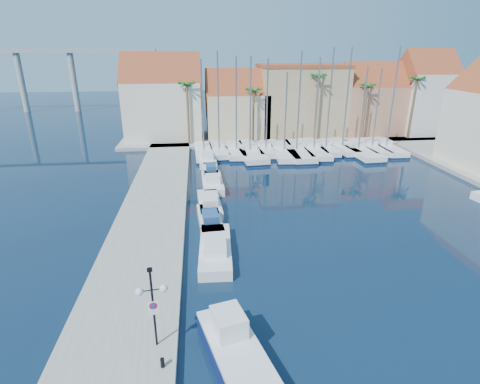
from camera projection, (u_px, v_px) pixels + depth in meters
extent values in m
plane|color=black|center=(291.00, 330.00, 20.20)|extent=(260.00, 260.00, 0.00)
cube|color=gray|center=(149.00, 225.00, 31.71)|extent=(6.00, 77.00, 0.50)
cube|color=gray|center=(282.00, 135.00, 65.73)|extent=(54.00, 16.00, 0.50)
cylinder|color=black|center=(153.00, 308.00, 17.79)|extent=(0.11, 0.11, 4.41)
cylinder|color=black|center=(146.00, 291.00, 17.37)|extent=(0.55, 0.13, 0.06)
cylinder|color=black|center=(158.00, 289.00, 17.50)|extent=(0.55, 0.13, 0.06)
sphere|color=white|center=(139.00, 292.00, 17.31)|extent=(0.40, 0.40, 0.40)
sphere|color=white|center=(164.00, 288.00, 17.56)|extent=(0.40, 0.40, 0.40)
cube|color=black|center=(150.00, 270.00, 17.04)|extent=(0.26, 0.16, 0.18)
cube|color=white|center=(153.00, 307.00, 17.69)|extent=(0.55, 0.11, 0.55)
cylinder|color=red|center=(153.00, 306.00, 17.64)|extent=(0.37, 0.07, 0.38)
cylinder|color=#1933A5|center=(153.00, 306.00, 17.63)|extent=(0.26, 0.05, 0.26)
cube|color=white|center=(154.00, 313.00, 17.82)|extent=(0.44, 0.09, 0.15)
cylinder|color=black|center=(162.00, 363.00, 17.16)|extent=(0.19, 0.19, 0.48)
cube|color=#0E1B55|center=(238.00, 362.00, 17.50)|extent=(3.82, 6.98, 1.00)
cube|color=white|center=(238.00, 352.00, 17.29)|extent=(3.82, 6.98, 0.22)
cube|color=white|center=(229.00, 323.00, 18.23)|extent=(1.84, 2.08, 1.22)
cube|color=white|center=(215.00, 250.00, 27.55)|extent=(2.63, 7.21, 0.80)
cube|color=white|center=(215.00, 246.00, 26.64)|extent=(1.71, 2.56, 0.60)
cube|color=white|center=(210.00, 221.00, 32.23)|extent=(2.24, 5.90, 0.80)
cube|color=navy|center=(210.00, 216.00, 31.45)|extent=(1.43, 2.11, 0.60)
cube|color=white|center=(209.00, 204.00, 35.61)|extent=(2.28, 6.32, 0.80)
cube|color=white|center=(210.00, 200.00, 34.79)|extent=(1.50, 2.24, 0.60)
cube|color=white|center=(212.00, 183.00, 41.42)|extent=(2.31, 6.84, 0.80)
cube|color=white|center=(213.00, 179.00, 40.54)|extent=(1.57, 2.41, 0.60)
cube|color=white|center=(211.00, 171.00, 45.28)|extent=(1.69, 5.25, 0.80)
cube|color=navy|center=(211.00, 167.00, 44.54)|extent=(1.18, 1.84, 0.60)
cube|color=white|center=(207.00, 159.00, 50.28)|extent=(2.39, 6.91, 0.80)
cube|color=white|center=(207.00, 156.00, 49.39)|extent=(1.60, 2.44, 0.60)
cube|color=white|center=(204.00, 152.00, 53.29)|extent=(2.77, 9.48, 1.00)
cube|color=#0C1D40|center=(204.00, 155.00, 53.41)|extent=(2.83, 9.54, 0.28)
cube|color=white|center=(203.00, 145.00, 53.88)|extent=(1.81, 2.88, 0.60)
cylinder|color=slate|center=(202.00, 106.00, 50.53)|extent=(0.20, 0.20, 12.07)
cube|color=white|center=(219.00, 151.00, 53.97)|extent=(2.80, 8.40, 1.00)
cube|color=#0C1D40|center=(219.00, 153.00, 54.08)|extent=(2.87, 8.47, 0.28)
cube|color=white|center=(218.00, 144.00, 54.44)|extent=(1.70, 2.59, 0.60)
cylinder|color=slate|center=(218.00, 102.00, 51.09)|extent=(0.20, 0.20, 13.08)
cube|color=white|center=(236.00, 151.00, 53.94)|extent=(2.66, 9.17, 1.00)
cube|color=#0C1D40|center=(236.00, 153.00, 54.05)|extent=(2.72, 9.23, 0.28)
cube|color=white|center=(236.00, 144.00, 54.50)|extent=(1.74, 2.78, 0.60)
cylinder|color=slate|center=(236.00, 104.00, 51.13)|extent=(0.20, 0.20, 12.41)
cube|color=white|center=(249.00, 152.00, 53.46)|extent=(4.00, 12.06, 1.00)
cube|color=#0C1D40|center=(249.00, 154.00, 53.58)|extent=(4.07, 12.13, 0.28)
cube|color=white|center=(247.00, 145.00, 54.27)|extent=(2.43, 3.72, 0.60)
cylinder|color=slate|center=(250.00, 105.00, 50.53)|extent=(0.20, 0.20, 12.44)
cube|color=white|center=(266.00, 150.00, 54.47)|extent=(2.70, 8.20, 1.00)
cube|color=#0C1D40|center=(265.00, 152.00, 54.58)|extent=(2.76, 8.26, 0.28)
cube|color=white|center=(265.00, 144.00, 54.94)|extent=(1.65, 2.52, 0.60)
cylinder|color=slate|center=(267.00, 105.00, 51.75)|extent=(0.20, 0.20, 12.17)
cube|color=white|center=(283.00, 152.00, 53.79)|extent=(3.74, 11.74, 1.00)
cube|color=#0C1D40|center=(283.00, 154.00, 53.90)|extent=(3.80, 11.80, 0.28)
cube|color=white|center=(282.00, 144.00, 54.58)|extent=(2.32, 3.60, 0.60)
cylinder|color=slate|center=(286.00, 112.00, 51.21)|extent=(0.20, 0.20, 10.49)
cube|color=white|center=(295.00, 151.00, 53.85)|extent=(3.23, 11.74, 1.00)
cube|color=#0C1D40|center=(295.00, 154.00, 53.97)|extent=(3.29, 11.80, 0.28)
cube|color=white|center=(293.00, 144.00, 54.65)|extent=(2.18, 3.54, 0.60)
cylinder|color=slate|center=(299.00, 102.00, 50.81)|extent=(0.20, 0.20, 13.10)
cube|color=white|center=(313.00, 150.00, 54.77)|extent=(3.63, 11.47, 1.00)
cube|color=#0C1D40|center=(313.00, 152.00, 54.89)|extent=(3.69, 11.53, 0.28)
cube|color=white|center=(311.00, 143.00, 55.55)|extent=(2.26, 3.51, 0.60)
cylinder|color=slate|center=(317.00, 104.00, 51.88)|extent=(0.20, 0.20, 12.28)
cube|color=white|center=(325.00, 149.00, 55.10)|extent=(2.25, 8.17, 1.00)
cube|color=#0C1D40|center=(324.00, 151.00, 55.21)|extent=(2.31, 8.23, 0.28)
cube|color=white|center=(323.00, 143.00, 55.57)|extent=(1.52, 2.47, 0.60)
cylinder|color=slate|center=(330.00, 99.00, 52.13)|extent=(0.20, 0.20, 13.53)
cube|color=white|center=(341.00, 148.00, 55.83)|extent=(3.06, 9.29, 1.00)
cube|color=#0C1D40|center=(340.00, 150.00, 55.95)|extent=(3.12, 9.35, 0.28)
cube|color=white|center=(339.00, 141.00, 56.39)|extent=(1.86, 2.86, 0.60)
cylinder|color=slate|center=(347.00, 98.00, 52.81)|extent=(0.20, 0.20, 13.61)
cube|color=white|center=(356.00, 150.00, 54.50)|extent=(3.70, 11.93, 1.00)
cube|color=#0C1D40|center=(356.00, 152.00, 54.61)|extent=(3.76, 12.00, 0.28)
cube|color=white|center=(353.00, 143.00, 55.30)|extent=(2.33, 3.65, 0.60)
cylinder|color=slate|center=(363.00, 109.00, 51.81)|extent=(0.20, 0.20, 11.08)
cube|color=white|center=(370.00, 148.00, 55.70)|extent=(2.69, 9.80, 1.00)
cube|color=#0C1D40|center=(370.00, 150.00, 55.81)|extent=(2.75, 9.86, 0.28)
cube|color=white|center=(368.00, 141.00, 56.32)|extent=(1.82, 2.96, 0.60)
cylinder|color=slate|center=(377.00, 108.00, 53.13)|extent=(0.20, 0.20, 10.86)
cube|color=white|center=(385.00, 148.00, 55.90)|extent=(2.82, 10.13, 1.00)
cube|color=#0C1D40|center=(384.00, 150.00, 56.02)|extent=(2.88, 10.19, 0.28)
cube|color=white|center=(382.00, 141.00, 56.56)|extent=(1.89, 3.06, 0.60)
cylinder|color=slate|center=(393.00, 98.00, 52.81)|extent=(0.20, 0.20, 13.72)
cube|color=beige|center=(164.00, 110.00, 61.03)|extent=(12.00, 9.00, 9.00)
cube|color=maroon|center=(162.00, 81.00, 59.43)|extent=(12.30, 9.00, 9.00)
cube|color=#C4AE8A|center=(237.00, 115.00, 62.64)|extent=(10.00, 8.00, 7.00)
cube|color=maroon|center=(237.00, 93.00, 61.39)|extent=(10.30, 8.00, 8.00)
cube|color=tan|center=(300.00, 101.00, 64.00)|extent=(14.00, 10.00, 11.00)
cube|color=maroon|center=(302.00, 66.00, 61.95)|extent=(14.20, 10.20, 0.50)
cube|color=#B2715A|center=(369.00, 110.00, 64.85)|extent=(10.00, 8.00, 8.00)
cube|color=maroon|center=(372.00, 86.00, 63.43)|extent=(10.30, 8.00, 8.00)
cube|color=silver|center=(422.00, 104.00, 64.50)|extent=(8.00, 8.00, 10.00)
cube|color=maroon|center=(427.00, 73.00, 62.72)|extent=(8.30, 8.00, 8.00)
cylinder|color=brown|center=(188.00, 114.00, 56.80)|extent=(0.36, 0.36, 9.00)
sphere|color=#1A5B1E|center=(187.00, 85.00, 55.26)|extent=(2.60, 2.60, 2.60)
cylinder|color=brown|center=(253.00, 117.00, 58.02)|extent=(0.36, 0.36, 8.00)
sphere|color=#1A5B1E|center=(253.00, 91.00, 56.65)|extent=(2.60, 2.60, 2.60)
cylinder|color=brown|center=(316.00, 109.00, 58.71)|extent=(0.36, 0.36, 10.00)
sphere|color=#1A5B1E|center=(318.00, 77.00, 56.98)|extent=(2.60, 2.60, 2.60)
cylinder|color=brown|center=(364.00, 113.00, 59.81)|extent=(0.36, 0.36, 8.50)
sphere|color=#1A5B1E|center=(368.00, 86.00, 58.35)|extent=(2.60, 2.60, 2.60)
cylinder|color=brown|center=(412.00, 109.00, 60.46)|extent=(0.36, 0.36, 9.50)
sphere|color=#1A5B1E|center=(417.00, 79.00, 58.82)|extent=(2.60, 2.60, 2.60)
cube|color=#9E9E99|center=(51.00, 51.00, 87.43)|extent=(48.00, 2.20, 0.90)
cylinder|color=#9E9E99|center=(22.00, 82.00, 89.08)|extent=(1.40, 1.40, 14.00)
cylinder|color=#9E9E99|center=(74.00, 82.00, 90.33)|extent=(1.40, 1.40, 14.00)
cylinder|color=#9E9E99|center=(125.00, 81.00, 91.58)|extent=(1.40, 1.40, 14.00)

